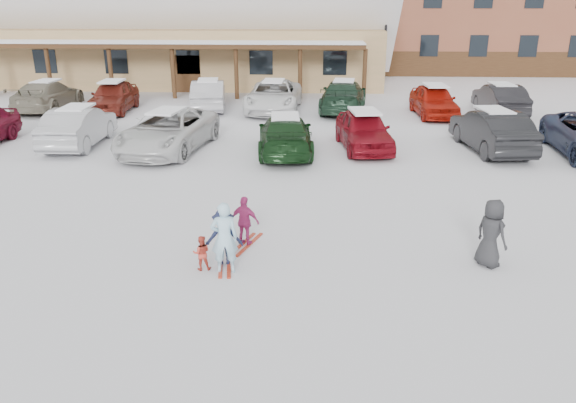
{
  "coord_description": "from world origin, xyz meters",
  "views": [
    {
      "loc": [
        0.9,
        -11.2,
        5.44
      ],
      "look_at": [
        0.3,
        1.0,
        1.0
      ],
      "focal_mm": 35.0,
      "sensor_mm": 36.0,
      "label": 1
    }
  ],
  "objects_px": {
    "child_navy": "(224,237)",
    "parked_car_3": "(285,135)",
    "parked_car_10": "(274,96)",
    "parked_car_2": "(168,131)",
    "adult_skier": "(224,238)",
    "parked_car_13": "(500,99)",
    "parked_car_5": "(492,130)",
    "toddler_red": "(202,253)",
    "parked_car_4": "(364,130)",
    "day_lodge": "(170,21)",
    "parked_car_8": "(113,96)",
    "parked_car_1": "(78,127)",
    "parked_car_11": "(343,96)",
    "parked_car_9": "(209,95)",
    "parked_car_7": "(48,96)",
    "bystander_dark": "(491,233)",
    "child_magenta": "(245,221)",
    "parked_car_12": "(434,101)",
    "lamp_post": "(386,28)"
  },
  "relations": [
    {
      "from": "lamp_post",
      "to": "parked_car_10",
      "type": "bearing_deg",
      "value": -129.57
    },
    {
      "from": "parked_car_8",
      "to": "toddler_red",
      "type": "bearing_deg",
      "value": -68.63
    },
    {
      "from": "day_lodge",
      "to": "parked_car_8",
      "type": "xyz_separation_m",
      "value": [
        -0.3,
        -11.27,
        -3.17
      ]
    },
    {
      "from": "adult_skier",
      "to": "parked_car_11",
      "type": "xyz_separation_m",
      "value": [
        3.23,
        17.92,
        0.0
      ]
    },
    {
      "from": "parked_car_8",
      "to": "parked_car_12",
      "type": "height_order",
      "value": "parked_car_8"
    },
    {
      "from": "parked_car_3",
      "to": "parked_car_9",
      "type": "distance_m",
      "value": 9.58
    },
    {
      "from": "lamp_post",
      "to": "parked_car_10",
      "type": "height_order",
      "value": "lamp_post"
    },
    {
      "from": "lamp_post",
      "to": "toddler_red",
      "type": "relative_size",
      "value": 8.56
    },
    {
      "from": "parked_car_2",
      "to": "parked_car_5",
      "type": "xyz_separation_m",
      "value": [
        12.1,
        0.58,
        0.02
      ]
    },
    {
      "from": "parked_car_7",
      "to": "parked_car_11",
      "type": "xyz_separation_m",
      "value": [
        15.09,
        0.34,
        0.04
      ]
    },
    {
      "from": "lamp_post",
      "to": "parked_car_9",
      "type": "xyz_separation_m",
      "value": [
        -9.71,
        -7.37,
        -2.93
      ]
    },
    {
      "from": "parked_car_9",
      "to": "parked_car_10",
      "type": "bearing_deg",
      "value": 167.01
    },
    {
      "from": "parked_car_7",
      "to": "parked_car_9",
      "type": "distance_m",
      "value": 8.21
    },
    {
      "from": "parked_car_4",
      "to": "parked_car_12",
      "type": "bearing_deg",
      "value": 51.95
    },
    {
      "from": "parked_car_10",
      "to": "parked_car_9",
      "type": "bearing_deg",
      "value": 176.97
    },
    {
      "from": "toddler_red",
      "to": "parked_car_8",
      "type": "height_order",
      "value": "parked_car_8"
    },
    {
      "from": "parked_car_3",
      "to": "parked_car_10",
      "type": "distance_m",
      "value": 8.27
    },
    {
      "from": "parked_car_10",
      "to": "parked_car_2",
      "type": "bearing_deg",
      "value": -110.73
    },
    {
      "from": "parked_car_5",
      "to": "child_magenta",
      "type": "bearing_deg",
      "value": 41.2
    },
    {
      "from": "toddler_red",
      "to": "parked_car_4",
      "type": "relative_size",
      "value": 0.18
    },
    {
      "from": "toddler_red",
      "to": "parked_car_7",
      "type": "distance_m",
      "value": 20.86
    },
    {
      "from": "parked_car_1",
      "to": "parked_car_13",
      "type": "xyz_separation_m",
      "value": [
        18.22,
        7.14,
        -0.01
      ]
    },
    {
      "from": "parked_car_5",
      "to": "parked_car_10",
      "type": "distance_m",
      "value": 11.46
    },
    {
      "from": "parked_car_11",
      "to": "parked_car_9",
      "type": "bearing_deg",
      "value": 4.2
    },
    {
      "from": "parked_car_10",
      "to": "parked_car_1",
      "type": "bearing_deg",
      "value": -131.34
    },
    {
      "from": "parked_car_10",
      "to": "parked_car_4",
      "type": "bearing_deg",
      "value": -59.66
    },
    {
      "from": "adult_skier",
      "to": "parked_car_3",
      "type": "height_order",
      "value": "adult_skier"
    },
    {
      "from": "child_magenta",
      "to": "parked_car_10",
      "type": "distance_m",
      "value": 16.48
    },
    {
      "from": "adult_skier",
      "to": "bystander_dark",
      "type": "height_order",
      "value": "adult_skier"
    },
    {
      "from": "parked_car_13",
      "to": "parked_car_9",
      "type": "bearing_deg",
      "value": -2.96
    },
    {
      "from": "day_lodge",
      "to": "parked_car_8",
      "type": "height_order",
      "value": "day_lodge"
    },
    {
      "from": "parked_car_7",
      "to": "parked_car_13",
      "type": "height_order",
      "value": "parked_car_13"
    },
    {
      "from": "adult_skier",
      "to": "parked_car_10",
      "type": "height_order",
      "value": "adult_skier"
    },
    {
      "from": "toddler_red",
      "to": "parked_car_5",
      "type": "xyz_separation_m",
      "value": [
        8.94,
        10.32,
        0.39
      ]
    },
    {
      "from": "adult_skier",
      "to": "parked_car_13",
      "type": "relative_size",
      "value": 0.34
    },
    {
      "from": "bystander_dark",
      "to": "parked_car_4",
      "type": "height_order",
      "value": "bystander_dark"
    },
    {
      "from": "parked_car_2",
      "to": "parked_car_5",
      "type": "relative_size",
      "value": 1.16
    },
    {
      "from": "parked_car_4",
      "to": "toddler_red",
      "type": "bearing_deg",
      "value": -119.41
    },
    {
      "from": "parked_car_1",
      "to": "parked_car_7",
      "type": "height_order",
      "value": "parked_car_1"
    },
    {
      "from": "child_navy",
      "to": "parked_car_2",
      "type": "relative_size",
      "value": 0.23
    },
    {
      "from": "child_navy",
      "to": "parked_car_3",
      "type": "bearing_deg",
      "value": -103.38
    },
    {
      "from": "day_lodge",
      "to": "child_magenta",
      "type": "distance_m",
      "value": 28.67
    },
    {
      "from": "bystander_dark",
      "to": "parked_car_10",
      "type": "relative_size",
      "value": 0.27
    },
    {
      "from": "parked_car_2",
      "to": "parked_car_12",
      "type": "xyz_separation_m",
      "value": [
        11.24,
        7.2,
        -0.01
      ]
    },
    {
      "from": "lamp_post",
      "to": "parked_car_4",
      "type": "xyz_separation_m",
      "value": [
        -2.37,
        -15.07,
        -2.96
      ]
    },
    {
      "from": "day_lodge",
      "to": "child_navy",
      "type": "relative_size",
      "value": 23.21
    },
    {
      "from": "bystander_dark",
      "to": "parked_car_4",
      "type": "relative_size",
      "value": 0.35
    },
    {
      "from": "toddler_red",
      "to": "parked_car_4",
      "type": "bearing_deg",
      "value": -121.49
    },
    {
      "from": "parked_car_2",
      "to": "parked_car_9",
      "type": "bearing_deg",
      "value": 98.55
    },
    {
      "from": "adult_skier",
      "to": "parked_car_9",
      "type": "bearing_deg",
      "value": -88.09
    }
  ]
}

